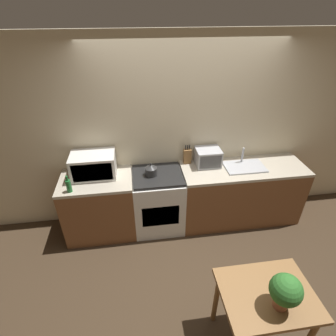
% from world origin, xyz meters
% --- Properties ---
extents(ground_plane, '(16.00, 16.00, 0.00)m').
position_xyz_m(ground_plane, '(0.00, 0.00, 0.00)').
color(ground_plane, '#3D2D1E').
extents(wall_back, '(10.00, 0.06, 2.60)m').
position_xyz_m(wall_back, '(0.00, 1.22, 1.30)').
color(wall_back, beige).
rests_on(wall_back, ground_plane).
extents(counter_left_run, '(0.93, 0.62, 0.90)m').
position_xyz_m(counter_left_run, '(-1.21, 0.88, 0.45)').
color(counter_left_run, brown).
rests_on(counter_left_run, ground_plane).
extents(counter_right_run, '(1.74, 0.62, 0.90)m').
position_xyz_m(counter_right_run, '(0.81, 0.88, 0.45)').
color(counter_right_run, brown).
rests_on(counter_right_run, ground_plane).
extents(stove_range, '(0.69, 0.62, 0.90)m').
position_xyz_m(stove_range, '(-0.40, 0.88, 0.45)').
color(stove_range, silver).
rests_on(stove_range, ground_plane).
extents(kettle, '(0.16, 0.16, 0.18)m').
position_xyz_m(kettle, '(-0.48, 0.88, 0.98)').
color(kettle, '#2D2D2D').
rests_on(kettle, stove_range).
extents(microwave, '(0.56, 0.37, 0.31)m').
position_xyz_m(microwave, '(-1.22, 0.98, 1.05)').
color(microwave, silver).
rests_on(microwave, counter_left_run).
extents(bottle, '(0.06, 0.06, 0.22)m').
position_xyz_m(bottle, '(-1.49, 0.66, 0.99)').
color(bottle, '#1E662D').
rests_on(bottle, counter_left_run).
extents(knife_block, '(0.11, 0.06, 0.28)m').
position_xyz_m(knife_block, '(0.05, 1.11, 1.01)').
color(knife_block, brown).
rests_on(knife_block, counter_right_run).
extents(toaster_oven, '(0.34, 0.28, 0.24)m').
position_xyz_m(toaster_oven, '(0.32, 1.02, 1.02)').
color(toaster_oven, '#ADAFB5').
rests_on(toaster_oven, counter_right_run).
extents(sink_basin, '(0.55, 0.35, 0.24)m').
position_xyz_m(sink_basin, '(0.81, 0.89, 0.92)').
color(sink_basin, '#ADAFB5').
rests_on(sink_basin, counter_right_run).
extents(dining_table, '(0.79, 0.60, 0.76)m').
position_xyz_m(dining_table, '(0.35, -0.84, 0.64)').
color(dining_table, brown).
rests_on(dining_table, ground_plane).
extents(potted_plant, '(0.25, 0.25, 0.34)m').
position_xyz_m(potted_plant, '(0.39, -0.96, 0.97)').
color(potted_plant, '#9E5B3D').
rests_on(potted_plant, dining_table).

